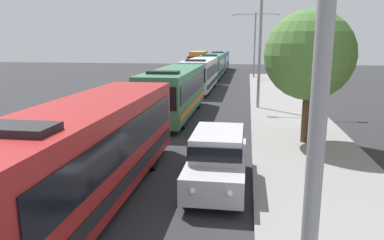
# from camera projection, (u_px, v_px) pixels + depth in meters

# --- Properties ---
(bus_lead) EXTENTS (2.58, 11.56, 3.21)m
(bus_lead) POSITION_uv_depth(u_px,v_px,m) (88.00, 149.00, 10.95)
(bus_lead) COLOR maroon
(bus_lead) RESTS_ON ground_plane
(bus_second_in_line) EXTENTS (2.58, 10.89, 3.21)m
(bus_second_in_line) POSITION_uv_depth(u_px,v_px,m) (175.00, 91.00, 23.77)
(bus_second_in_line) COLOR #33724C
(bus_second_in_line) RESTS_ON ground_plane
(bus_middle) EXTENTS (2.58, 11.17, 3.21)m
(bus_middle) POSITION_uv_depth(u_px,v_px,m) (200.00, 73.00, 36.30)
(bus_middle) COLOR silver
(bus_middle) RESTS_ON ground_plane
(bus_fourth_in_line) EXTENTS (2.58, 11.13, 3.21)m
(bus_fourth_in_line) POSITION_uv_depth(u_px,v_px,m) (212.00, 65.00, 48.25)
(bus_fourth_in_line) COLOR #33724C
(bus_fourth_in_line) RESTS_ON ground_plane
(bus_rear) EXTENTS (2.58, 12.39, 3.21)m
(bus_rear) POSITION_uv_depth(u_px,v_px,m) (219.00, 60.00, 60.28)
(bus_rear) COLOR #284C8C
(bus_rear) RESTS_ON ground_plane
(white_suv) EXTENTS (1.86, 4.82, 1.90)m
(white_suv) POSITION_uv_depth(u_px,v_px,m) (218.00, 157.00, 12.35)
(white_suv) COLOR #B7B7BC
(white_suv) RESTS_ON ground_plane
(box_truck_oncoming) EXTENTS (2.35, 7.16, 3.15)m
(box_truck_oncoming) POSITION_uv_depth(u_px,v_px,m) (198.00, 61.00, 59.02)
(box_truck_oncoming) COLOR maroon
(box_truck_oncoming) RESTS_ON ground_plane
(streetlamp_near) EXTENTS (5.40, 0.28, 7.96)m
(streetlamp_near) POSITION_uv_depth(u_px,v_px,m) (325.00, 23.00, 3.92)
(streetlamp_near) COLOR gray
(streetlamp_near) RESTS_ON sidewalk
(streetlamp_mid) EXTENTS (5.84, 0.28, 7.80)m
(streetlamp_mid) POSITION_uv_depth(u_px,v_px,m) (260.00, 39.00, 25.54)
(streetlamp_mid) COLOR gray
(streetlamp_mid) RESTS_ON sidewalk
(streetlamp_far) EXTENTS (5.93, 0.28, 8.18)m
(streetlamp_far) POSITION_uv_depth(u_px,v_px,m) (255.00, 38.00, 47.11)
(streetlamp_far) COLOR gray
(streetlamp_far) RESTS_ON sidewalk
(roadside_tree) EXTENTS (4.06, 4.06, 6.08)m
(roadside_tree) POSITION_uv_depth(u_px,v_px,m) (309.00, 55.00, 16.67)
(roadside_tree) COLOR #4C3823
(roadside_tree) RESTS_ON sidewalk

